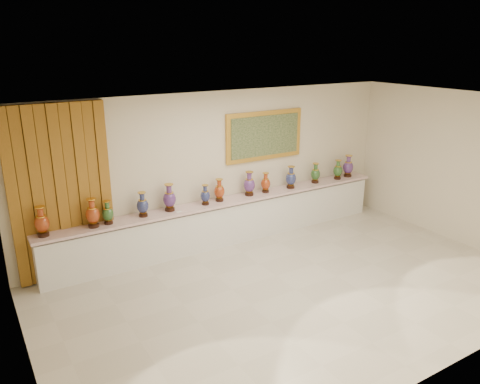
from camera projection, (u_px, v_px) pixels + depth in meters
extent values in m
plane|color=beige|center=(296.00, 290.00, 7.66)|extent=(8.00, 8.00, 0.00)
plane|color=beige|center=(220.00, 168.00, 9.23)|extent=(8.00, 0.00, 8.00)
plane|color=beige|center=(17.00, 266.00, 5.21)|extent=(0.00, 5.00, 5.00)
plane|color=beige|center=(460.00, 168.00, 9.19)|extent=(0.00, 5.00, 5.00)
plane|color=white|center=(304.00, 106.00, 6.74)|extent=(8.00, 8.00, 0.00)
cube|color=#B67027|center=(61.00, 194.00, 7.67)|extent=(1.64, 0.14, 2.95)
cube|color=gold|center=(264.00, 136.00, 9.53)|extent=(1.80, 0.06, 1.00)
cube|color=#193319|center=(265.00, 136.00, 9.50)|extent=(1.62, 0.02, 0.82)
cube|color=white|center=(227.00, 223.00, 9.38)|extent=(7.20, 0.42, 0.81)
cube|color=beige|center=(227.00, 201.00, 9.22)|extent=(7.28, 0.48, 0.05)
cylinder|color=black|center=(43.00, 235.00, 7.50)|extent=(0.18, 0.18, 0.05)
cone|color=gold|center=(43.00, 231.00, 7.49)|extent=(0.16, 0.16, 0.03)
ellipsoid|color=maroon|center=(42.00, 223.00, 7.44)|extent=(0.27, 0.27, 0.29)
cylinder|color=gold|center=(41.00, 216.00, 7.41)|extent=(0.16, 0.16, 0.01)
cylinder|color=maroon|center=(40.00, 212.00, 7.39)|extent=(0.09, 0.09, 0.11)
cone|color=maroon|center=(40.00, 208.00, 7.36)|extent=(0.16, 0.16, 0.04)
cylinder|color=gold|center=(40.00, 207.00, 7.36)|extent=(0.16, 0.16, 0.01)
cylinder|color=black|center=(94.00, 226.00, 7.87)|extent=(0.18, 0.18, 0.05)
cone|color=gold|center=(93.00, 222.00, 7.85)|extent=(0.16, 0.16, 0.03)
ellipsoid|color=maroon|center=(93.00, 215.00, 7.81)|extent=(0.27, 0.27, 0.29)
cylinder|color=gold|center=(92.00, 208.00, 7.77)|extent=(0.16, 0.16, 0.01)
cylinder|color=maroon|center=(92.00, 204.00, 7.75)|extent=(0.09, 0.09, 0.11)
cone|color=maroon|center=(91.00, 200.00, 7.73)|extent=(0.16, 0.16, 0.04)
cylinder|color=gold|center=(91.00, 199.00, 7.73)|extent=(0.16, 0.16, 0.01)
cylinder|color=black|center=(109.00, 223.00, 8.01)|extent=(0.15, 0.15, 0.04)
cone|color=gold|center=(108.00, 220.00, 8.00)|extent=(0.13, 0.13, 0.03)
ellipsoid|color=black|center=(108.00, 214.00, 7.96)|extent=(0.25, 0.25, 0.24)
cylinder|color=gold|center=(107.00, 208.00, 7.93)|extent=(0.13, 0.13, 0.01)
cylinder|color=black|center=(107.00, 205.00, 7.91)|extent=(0.08, 0.08, 0.09)
cone|color=black|center=(107.00, 202.00, 7.89)|extent=(0.13, 0.13, 0.03)
cylinder|color=gold|center=(107.00, 201.00, 7.89)|extent=(0.14, 0.14, 0.01)
cylinder|color=black|center=(143.00, 215.00, 8.35)|extent=(0.16, 0.16, 0.04)
cone|color=gold|center=(143.00, 212.00, 8.34)|extent=(0.14, 0.14, 0.03)
ellipsoid|color=#0A0E3C|center=(143.00, 206.00, 8.30)|extent=(0.28, 0.28, 0.26)
cylinder|color=gold|center=(142.00, 200.00, 8.26)|extent=(0.14, 0.14, 0.01)
cylinder|color=#0A0E3C|center=(142.00, 197.00, 8.25)|extent=(0.08, 0.08, 0.09)
cone|color=#0A0E3C|center=(142.00, 193.00, 8.23)|extent=(0.14, 0.14, 0.03)
cylinder|color=gold|center=(142.00, 192.00, 8.22)|extent=(0.15, 0.15, 0.01)
cylinder|color=black|center=(170.00, 209.00, 8.63)|extent=(0.18, 0.18, 0.05)
cone|color=gold|center=(170.00, 206.00, 8.61)|extent=(0.16, 0.16, 0.03)
ellipsoid|color=#2E1553|center=(169.00, 199.00, 8.57)|extent=(0.27, 0.27, 0.30)
cylinder|color=gold|center=(169.00, 193.00, 8.53)|extent=(0.16, 0.16, 0.01)
cylinder|color=#2E1553|center=(169.00, 189.00, 8.51)|extent=(0.09, 0.09, 0.11)
cone|color=#2E1553|center=(169.00, 185.00, 8.49)|extent=(0.16, 0.16, 0.04)
cylinder|color=gold|center=(169.00, 184.00, 8.48)|extent=(0.17, 0.17, 0.01)
cylinder|color=black|center=(205.00, 204.00, 8.95)|extent=(0.14, 0.14, 0.04)
cone|color=gold|center=(205.00, 201.00, 8.94)|extent=(0.12, 0.12, 0.03)
ellipsoid|color=#0A0E3C|center=(205.00, 196.00, 8.91)|extent=(0.22, 0.22, 0.23)
cylinder|color=gold|center=(205.00, 191.00, 8.88)|extent=(0.13, 0.13, 0.01)
cylinder|color=#0A0E3C|center=(205.00, 189.00, 8.86)|extent=(0.07, 0.07, 0.08)
cone|color=#0A0E3C|center=(205.00, 186.00, 8.84)|extent=(0.13, 0.13, 0.03)
cylinder|color=gold|center=(205.00, 185.00, 8.84)|extent=(0.13, 0.13, 0.01)
cylinder|color=black|center=(219.00, 200.00, 9.15)|extent=(0.16, 0.16, 0.04)
cone|color=gold|center=(219.00, 197.00, 9.14)|extent=(0.14, 0.14, 0.03)
ellipsoid|color=maroon|center=(219.00, 191.00, 9.10)|extent=(0.24, 0.24, 0.26)
cylinder|color=gold|center=(219.00, 186.00, 9.07)|extent=(0.14, 0.14, 0.01)
cylinder|color=maroon|center=(219.00, 183.00, 9.05)|extent=(0.08, 0.08, 0.09)
cone|color=maroon|center=(219.00, 180.00, 9.03)|extent=(0.14, 0.14, 0.03)
cylinder|color=gold|center=(219.00, 179.00, 9.02)|extent=(0.15, 0.15, 0.01)
cylinder|color=black|center=(249.00, 194.00, 9.49)|extent=(0.18, 0.18, 0.05)
cone|color=gold|center=(249.00, 192.00, 9.47)|extent=(0.15, 0.15, 0.03)
ellipsoid|color=#2E1553|center=(249.00, 185.00, 9.43)|extent=(0.23, 0.23, 0.29)
cylinder|color=gold|center=(249.00, 179.00, 9.39)|extent=(0.16, 0.16, 0.01)
cylinder|color=#2E1553|center=(249.00, 176.00, 9.37)|extent=(0.09, 0.09, 0.10)
cone|color=#2E1553|center=(249.00, 173.00, 9.35)|extent=(0.16, 0.16, 0.04)
cylinder|color=gold|center=(249.00, 172.00, 9.35)|extent=(0.16, 0.16, 0.01)
cylinder|color=black|center=(265.00, 191.00, 9.68)|extent=(0.15, 0.15, 0.04)
cone|color=gold|center=(266.00, 189.00, 9.67)|extent=(0.13, 0.13, 0.03)
ellipsoid|color=maroon|center=(266.00, 184.00, 9.63)|extent=(0.23, 0.23, 0.24)
cylinder|color=gold|center=(266.00, 179.00, 9.60)|extent=(0.13, 0.13, 0.01)
cylinder|color=maroon|center=(266.00, 177.00, 9.58)|extent=(0.08, 0.08, 0.09)
cone|color=maroon|center=(266.00, 174.00, 9.56)|extent=(0.13, 0.13, 0.03)
cylinder|color=gold|center=(266.00, 173.00, 9.56)|extent=(0.14, 0.14, 0.01)
cylinder|color=black|center=(291.00, 187.00, 9.96)|extent=(0.17, 0.17, 0.05)
cone|color=gold|center=(291.00, 185.00, 9.94)|extent=(0.15, 0.15, 0.03)
ellipsoid|color=#0A0E3C|center=(291.00, 179.00, 9.90)|extent=(0.29, 0.29, 0.28)
cylinder|color=gold|center=(291.00, 173.00, 9.86)|extent=(0.15, 0.15, 0.01)
cylinder|color=#0A0E3C|center=(291.00, 170.00, 9.85)|extent=(0.09, 0.09, 0.10)
cone|color=#0A0E3C|center=(291.00, 167.00, 9.82)|extent=(0.15, 0.15, 0.04)
cylinder|color=gold|center=(291.00, 166.00, 9.82)|extent=(0.16, 0.16, 0.01)
cylinder|color=black|center=(315.00, 182.00, 10.34)|extent=(0.16, 0.16, 0.04)
cone|color=gold|center=(315.00, 180.00, 10.32)|extent=(0.14, 0.14, 0.03)
ellipsoid|color=black|center=(315.00, 174.00, 10.28)|extent=(0.25, 0.25, 0.26)
cylinder|color=gold|center=(316.00, 169.00, 10.25)|extent=(0.14, 0.14, 0.01)
cylinder|color=black|center=(316.00, 167.00, 10.23)|extent=(0.08, 0.08, 0.09)
cone|color=black|center=(316.00, 164.00, 10.21)|extent=(0.14, 0.14, 0.03)
cylinder|color=gold|center=(316.00, 163.00, 10.21)|extent=(0.14, 0.14, 0.01)
cylinder|color=black|center=(337.00, 178.00, 10.61)|extent=(0.16, 0.16, 0.04)
cone|color=gold|center=(337.00, 176.00, 10.60)|extent=(0.14, 0.14, 0.03)
ellipsoid|color=black|center=(338.00, 171.00, 10.56)|extent=(0.21, 0.21, 0.26)
cylinder|color=gold|center=(338.00, 166.00, 10.53)|extent=(0.14, 0.14, 0.01)
cylinder|color=black|center=(338.00, 164.00, 10.51)|extent=(0.08, 0.08, 0.09)
cone|color=black|center=(338.00, 161.00, 10.49)|extent=(0.14, 0.14, 0.03)
cylinder|color=gold|center=(338.00, 160.00, 10.48)|extent=(0.14, 0.14, 0.01)
cylinder|color=black|center=(347.00, 175.00, 10.80)|extent=(0.18, 0.18, 0.05)
cone|color=gold|center=(348.00, 173.00, 10.78)|extent=(0.16, 0.16, 0.03)
ellipsoid|color=#2E1553|center=(348.00, 167.00, 10.74)|extent=(0.24, 0.24, 0.29)
cylinder|color=gold|center=(348.00, 162.00, 10.70)|extent=(0.16, 0.16, 0.01)
cylinder|color=#2E1553|center=(349.00, 159.00, 10.68)|extent=(0.09, 0.09, 0.11)
cone|color=#2E1553|center=(349.00, 156.00, 10.66)|extent=(0.16, 0.16, 0.04)
cylinder|color=gold|center=(349.00, 156.00, 10.66)|extent=(0.16, 0.16, 0.01)
cube|color=white|center=(179.00, 212.00, 8.57)|extent=(0.10, 0.06, 0.00)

